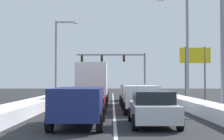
{
  "coord_description": "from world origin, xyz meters",
  "views": [
    {
      "loc": [
        -0.13,
        -8.25,
        1.97
      ],
      "look_at": [
        -0.21,
        24.74,
        3.01
      ],
      "focal_mm": 54.53,
      "sensor_mm": 36.0,
      "label": 1
    }
  ],
  "objects_px": {
    "sedan_maroon_center_lane_fourth": "(96,92)",
    "suv_gray_right_lane_third": "(134,93)",
    "suv_navy_center_lane_nearest": "(80,103)",
    "traffic_light_gantry": "(121,63)",
    "sedan_silver_right_lane_nearest": "(154,108)",
    "sedan_red_center_lane_second": "(91,100)",
    "suv_white_right_lane_second": "(141,96)",
    "roadside_sign_right": "(196,61)",
    "sedan_green_right_lane_fourth": "(133,93)",
    "street_lamp_right_near": "(217,21)",
    "street_lamp_right_mid": "(184,40)",
    "box_truck_center_lane_third": "(94,82)",
    "street_lamp_left_mid": "(60,52)"
  },
  "relations": [
    {
      "from": "sedan_red_center_lane_second",
      "to": "sedan_maroon_center_lane_fourth",
      "type": "relative_size",
      "value": 1.0
    },
    {
      "from": "street_lamp_right_mid",
      "to": "street_lamp_left_mid",
      "type": "xyz_separation_m",
      "value": [
        -11.91,
        10.42,
        -0.09
      ]
    },
    {
      "from": "suv_white_right_lane_second",
      "to": "roadside_sign_right",
      "type": "xyz_separation_m",
      "value": [
        6.89,
        13.97,
        3.0
      ]
    },
    {
      "from": "street_lamp_left_mid",
      "to": "roadside_sign_right",
      "type": "height_order",
      "value": "street_lamp_left_mid"
    },
    {
      "from": "sedan_silver_right_lane_nearest",
      "to": "suv_white_right_lane_second",
      "type": "bearing_deg",
      "value": 90.51
    },
    {
      "from": "sedan_silver_right_lane_nearest",
      "to": "suv_white_right_lane_second",
      "type": "relative_size",
      "value": 0.92
    },
    {
      "from": "suv_white_right_lane_second",
      "to": "street_lamp_right_mid",
      "type": "xyz_separation_m",
      "value": [
        4.17,
        6.82,
        4.28
      ]
    },
    {
      "from": "sedan_silver_right_lane_nearest",
      "to": "traffic_light_gantry",
      "type": "xyz_separation_m",
      "value": [
        -0.47,
        37.17,
        3.96
      ]
    },
    {
      "from": "sedan_silver_right_lane_nearest",
      "to": "traffic_light_gantry",
      "type": "relative_size",
      "value": 0.42
    },
    {
      "from": "suv_gray_right_lane_third",
      "to": "street_lamp_right_near",
      "type": "xyz_separation_m",
      "value": [
        4.22,
        -7.85,
        4.32
      ]
    },
    {
      "from": "sedan_maroon_center_lane_fourth",
      "to": "traffic_light_gantry",
      "type": "xyz_separation_m",
      "value": [
        3.13,
        15.52,
        3.96
      ]
    },
    {
      "from": "sedan_maroon_center_lane_fourth",
      "to": "suv_gray_right_lane_third",
      "type": "bearing_deg",
      "value": -69.61
    },
    {
      "from": "sedan_silver_right_lane_nearest",
      "to": "sedan_red_center_lane_second",
      "type": "distance_m",
      "value": 7.31
    },
    {
      "from": "suv_white_right_lane_second",
      "to": "suv_gray_right_lane_third",
      "type": "distance_m",
      "value": 5.91
    },
    {
      "from": "suv_navy_center_lane_nearest",
      "to": "traffic_light_gantry",
      "type": "height_order",
      "value": "traffic_light_gantry"
    },
    {
      "from": "suv_navy_center_lane_nearest",
      "to": "traffic_light_gantry",
      "type": "xyz_separation_m",
      "value": [
        2.74,
        37.41,
        3.71
      ]
    },
    {
      "from": "box_truck_center_lane_third",
      "to": "traffic_light_gantry",
      "type": "bearing_deg",
      "value": 82.92
    },
    {
      "from": "suv_gray_right_lane_third",
      "to": "street_lamp_right_near",
      "type": "bearing_deg",
      "value": -61.73
    },
    {
      "from": "sedan_silver_right_lane_nearest",
      "to": "street_lamp_right_mid",
      "type": "xyz_separation_m",
      "value": [
        4.11,
        13.07,
        4.53
      ]
    },
    {
      "from": "sedan_green_right_lane_fourth",
      "to": "sedan_red_center_lane_second",
      "type": "distance_m",
      "value": 12.49
    },
    {
      "from": "sedan_red_center_lane_second",
      "to": "suv_gray_right_lane_third",
      "type": "bearing_deg",
      "value": 61.07
    },
    {
      "from": "suv_gray_right_lane_third",
      "to": "street_lamp_right_mid",
      "type": "distance_m",
      "value": 6.05
    },
    {
      "from": "sedan_silver_right_lane_nearest",
      "to": "suv_gray_right_lane_third",
      "type": "distance_m",
      "value": 12.16
    },
    {
      "from": "box_truck_center_lane_third",
      "to": "street_lamp_left_mid",
      "type": "relative_size",
      "value": 0.82
    },
    {
      "from": "sedan_silver_right_lane_nearest",
      "to": "suv_white_right_lane_second",
      "type": "xyz_separation_m",
      "value": [
        -0.06,
        6.25,
        0.25
      ]
    },
    {
      "from": "street_lamp_right_near",
      "to": "traffic_light_gantry",
      "type": "bearing_deg",
      "value": 98.01
    },
    {
      "from": "sedan_red_center_lane_second",
      "to": "street_lamp_right_mid",
      "type": "bearing_deg",
      "value": 41.73
    },
    {
      "from": "traffic_light_gantry",
      "to": "street_lamp_right_near",
      "type": "height_order",
      "value": "street_lamp_right_near"
    },
    {
      "from": "sedan_red_center_lane_second",
      "to": "sedan_maroon_center_lane_fourth",
      "type": "height_order",
      "value": "same"
    },
    {
      "from": "sedan_maroon_center_lane_fourth",
      "to": "street_lamp_right_mid",
      "type": "height_order",
      "value": "street_lamp_right_mid"
    },
    {
      "from": "suv_white_right_lane_second",
      "to": "sedan_red_center_lane_second",
      "type": "distance_m",
      "value": 3.12
    },
    {
      "from": "sedan_silver_right_lane_nearest",
      "to": "box_truck_center_lane_third",
      "type": "relative_size",
      "value": 0.62
    },
    {
      "from": "suv_white_right_lane_second",
      "to": "suv_navy_center_lane_nearest",
      "type": "height_order",
      "value": "same"
    },
    {
      "from": "traffic_light_gantry",
      "to": "street_lamp_left_mid",
      "type": "bearing_deg",
      "value": -118.16
    },
    {
      "from": "suv_white_right_lane_second",
      "to": "traffic_light_gantry",
      "type": "xyz_separation_m",
      "value": [
        -0.42,
        30.92,
        3.71
      ]
    },
    {
      "from": "street_lamp_right_mid",
      "to": "roadside_sign_right",
      "type": "relative_size",
      "value": 1.63
    },
    {
      "from": "box_truck_center_lane_third",
      "to": "roadside_sign_right",
      "type": "distance_m",
      "value": 12.29
    },
    {
      "from": "sedan_maroon_center_lane_fourth",
      "to": "street_lamp_right_mid",
      "type": "distance_m",
      "value": 12.39
    },
    {
      "from": "suv_gray_right_lane_third",
      "to": "box_truck_center_lane_third",
      "type": "xyz_separation_m",
      "value": [
        -3.31,
        1.57,
        0.88
      ]
    },
    {
      "from": "traffic_light_gantry",
      "to": "suv_white_right_lane_second",
      "type": "bearing_deg",
      "value": -89.22
    },
    {
      "from": "sedan_maroon_center_lane_fourth",
      "to": "street_lamp_right_mid",
      "type": "bearing_deg",
      "value": -48.04
    },
    {
      "from": "suv_gray_right_lane_third",
      "to": "street_lamp_left_mid",
      "type": "xyz_separation_m",
      "value": [
        -7.72,
        11.33,
        4.19
      ]
    },
    {
      "from": "street_lamp_right_near",
      "to": "roadside_sign_right",
      "type": "relative_size",
      "value": 1.64
    },
    {
      "from": "suv_navy_center_lane_nearest",
      "to": "street_lamp_left_mid",
      "type": "bearing_deg",
      "value": 100.94
    },
    {
      "from": "street_lamp_right_near",
      "to": "roadside_sign_right",
      "type": "height_order",
      "value": "street_lamp_right_near"
    },
    {
      "from": "sedan_silver_right_lane_nearest",
      "to": "traffic_light_gantry",
      "type": "distance_m",
      "value": 37.39
    },
    {
      "from": "traffic_light_gantry",
      "to": "sedan_red_center_lane_second",
      "type": "bearing_deg",
      "value": -94.99
    },
    {
      "from": "sedan_green_right_lane_fourth",
      "to": "box_truck_center_lane_third",
      "type": "xyz_separation_m",
      "value": [
        -3.59,
        -4.91,
        1.14
      ]
    },
    {
      "from": "suv_white_right_lane_second",
      "to": "street_lamp_left_mid",
      "type": "bearing_deg",
      "value": 114.19
    },
    {
      "from": "sedan_silver_right_lane_nearest",
      "to": "suv_gray_right_lane_third",
      "type": "height_order",
      "value": "suv_gray_right_lane_third"
    }
  ]
}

